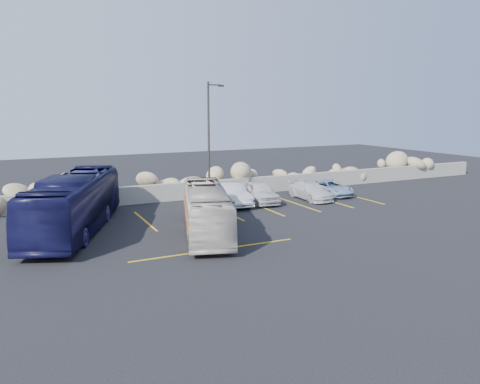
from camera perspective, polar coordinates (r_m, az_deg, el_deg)
name	(u,v)px	position (r m, az deg, el deg)	size (l,w,h in m)	color
ground	(237,248)	(21.73, -0.34, -6.86)	(90.00, 90.00, 0.00)	black
seawall	(162,193)	(32.53, -9.50, -0.10)	(60.00, 0.40, 1.20)	gray
riprap_pile	(157,180)	(33.55, -10.12, 1.41)	(54.00, 2.80, 2.60)	tan
parking_lines	(267,214)	(28.58, 3.25, -2.65)	(18.16, 9.36, 0.01)	gold
lamppost	(210,140)	(30.56, -3.73, 6.34)	(1.14, 0.18, 8.00)	#33302D
vintage_bus	(206,210)	(23.98, -4.14, -2.23)	(2.04, 8.74, 2.43)	beige
tour_coach	(75,203)	(25.66, -19.51, -1.33)	(2.52, 10.78, 3.00)	#101036
car_a	(259,192)	(31.77, 2.32, 0.01)	(1.72, 4.27, 1.45)	silver
car_b	(232,194)	(30.93, -1.01, -0.29)	(1.51, 4.33, 1.43)	silver
car_c	(310,191)	(33.20, 8.58, 0.13)	(1.67, 4.10, 1.19)	silver
car_d	(331,188)	(35.02, 11.02, 0.51)	(1.82, 3.95, 1.10)	#86A0BF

